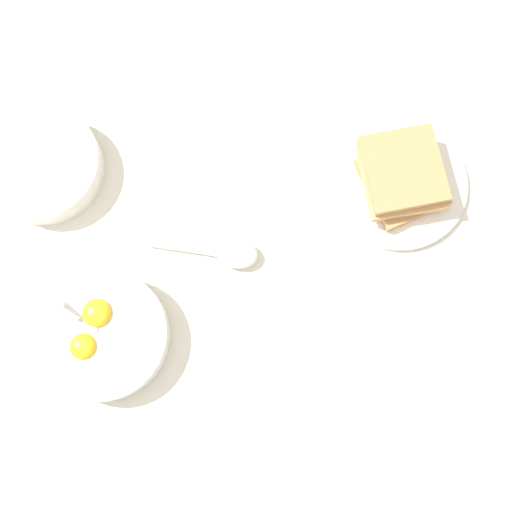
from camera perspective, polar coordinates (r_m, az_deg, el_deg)
name	(u,v)px	position (r m, az deg, el deg)	size (l,w,h in m)	color
ground_plane	(199,237)	(0.83, -5.44, 1.80)	(3.00, 3.00, 0.00)	silver
egg_bowl	(103,335)	(0.81, -14.35, -7.28)	(0.17, 0.17, 0.07)	white
toast_plate	(398,183)	(0.87, 13.35, 6.78)	(0.19, 0.19, 0.01)	white
toast_sandwich	(402,176)	(0.84, 13.76, 7.41)	(0.15, 0.15, 0.05)	tan
soup_spoon	(226,252)	(0.81, -2.86, 0.34)	(0.15, 0.07, 0.03)	white
congee_bowl	(42,165)	(0.89, -19.69, 8.20)	(0.16, 0.16, 0.04)	white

